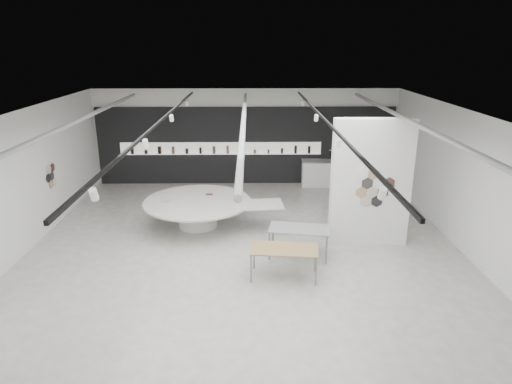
{
  "coord_description": "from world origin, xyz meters",
  "views": [
    {
      "loc": [
        0.16,
        -10.99,
        5.52
      ],
      "look_at": [
        0.33,
        1.2,
        1.49
      ],
      "focal_mm": 32.0,
      "sensor_mm": 36.0,
      "label": 1
    }
  ],
  "objects_px": {
    "sample_table_wood": "(284,251)",
    "partition_column": "(371,183)",
    "kitchen_counter": "(324,173)",
    "display_island": "(200,210)",
    "sample_table_stone": "(299,230)"
  },
  "relations": [
    {
      "from": "sample_table_stone",
      "to": "kitchen_counter",
      "type": "xyz_separation_m",
      "value": [
        1.68,
        6.33,
        -0.22
      ]
    },
    {
      "from": "partition_column",
      "to": "sample_table_wood",
      "type": "xyz_separation_m",
      "value": [
        -2.52,
        -1.95,
        -1.09
      ]
    },
    {
      "from": "partition_column",
      "to": "kitchen_counter",
      "type": "relative_size",
      "value": 1.94
    },
    {
      "from": "display_island",
      "to": "sample_table_stone",
      "type": "distance_m",
      "value": 3.58
    },
    {
      "from": "sample_table_wood",
      "to": "partition_column",
      "type": "bearing_deg",
      "value": 37.77
    },
    {
      "from": "sample_table_wood",
      "to": "kitchen_counter",
      "type": "relative_size",
      "value": 0.92
    },
    {
      "from": "display_island",
      "to": "sample_table_wood",
      "type": "relative_size",
      "value": 2.62
    },
    {
      "from": "partition_column",
      "to": "sample_table_wood",
      "type": "height_order",
      "value": "partition_column"
    },
    {
      "from": "display_island",
      "to": "kitchen_counter",
      "type": "height_order",
      "value": "kitchen_counter"
    },
    {
      "from": "sample_table_wood",
      "to": "kitchen_counter",
      "type": "bearing_deg",
      "value": 73.92
    },
    {
      "from": "partition_column",
      "to": "display_island",
      "type": "relative_size",
      "value": 0.81
    },
    {
      "from": "sample_table_stone",
      "to": "sample_table_wood",
      "type": "bearing_deg",
      "value": -112.61
    },
    {
      "from": "sample_table_wood",
      "to": "kitchen_counter",
      "type": "height_order",
      "value": "kitchen_counter"
    },
    {
      "from": "display_island",
      "to": "sample_table_wood",
      "type": "height_order",
      "value": "display_island"
    },
    {
      "from": "sample_table_wood",
      "to": "kitchen_counter",
      "type": "distance_m",
      "value": 7.78
    }
  ]
}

